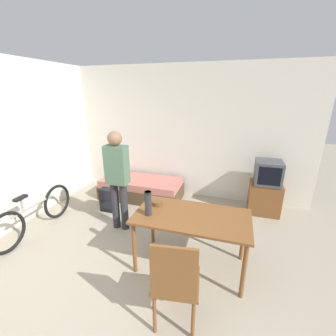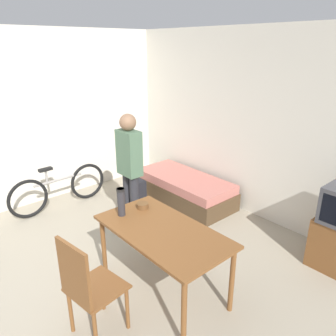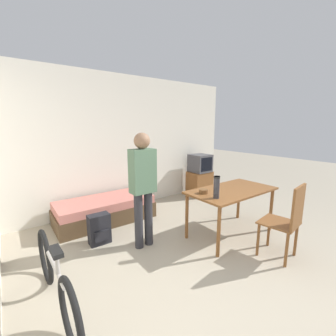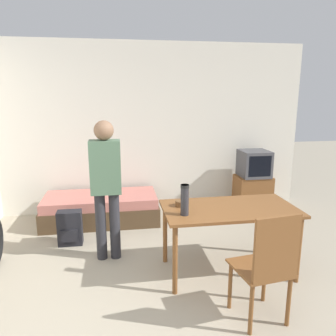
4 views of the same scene
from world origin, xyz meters
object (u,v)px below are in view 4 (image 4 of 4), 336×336
(thermos_flask, at_px, (185,199))
(mate_bowl, at_px, (181,203))
(tv, at_px, (253,182))
(wooden_chair, at_px, (268,264))
(person_standing, at_px, (106,181))
(daybed, at_px, (101,209))
(dining_table, at_px, (229,215))
(backpack, at_px, (70,228))

(thermos_flask, distance_m, mate_bowl, 0.30)
(tv, distance_m, wooden_chair, 2.80)
(mate_bowl, bearing_deg, person_standing, 153.91)
(daybed, relative_size, person_standing, 1.05)
(dining_table, bearing_deg, daybed, 130.28)
(dining_table, relative_size, thermos_flask, 4.52)
(tv, relative_size, wooden_chair, 1.01)
(daybed, height_order, thermos_flask, thermos_flask)
(daybed, height_order, dining_table, dining_table)
(mate_bowl, bearing_deg, backpack, 147.22)
(mate_bowl, xyz_separation_m, backpack, (-1.29, 0.83, -0.55))
(backpack, bearing_deg, wooden_chair, -45.14)
(thermos_flask, bearing_deg, tv, 50.63)
(dining_table, bearing_deg, backpack, 151.83)
(dining_table, bearing_deg, thermos_flask, -165.01)
(dining_table, distance_m, wooden_chair, 0.87)
(daybed, bearing_deg, wooden_chair, -60.35)
(daybed, bearing_deg, dining_table, -49.72)
(daybed, bearing_deg, thermos_flask, -63.50)
(dining_table, height_order, person_standing, person_standing)
(tv, bearing_deg, mate_bowl, -133.25)
(tv, distance_m, thermos_flask, 2.47)
(daybed, height_order, wooden_chair, wooden_chair)
(person_standing, bearing_deg, mate_bowl, -26.09)
(person_standing, bearing_deg, wooden_chair, -46.34)
(daybed, bearing_deg, backpack, -117.10)
(person_standing, height_order, backpack, person_standing)
(dining_table, distance_m, person_standing, 1.41)
(daybed, bearing_deg, tv, 1.85)
(mate_bowl, bearing_deg, daybed, 120.81)
(mate_bowl, bearing_deg, dining_table, -14.20)
(tv, height_order, wooden_chair, tv)
(wooden_chair, bearing_deg, mate_bowl, 117.77)
(wooden_chair, relative_size, backpack, 2.24)
(dining_table, xyz_separation_m, person_standing, (-1.28, 0.51, 0.29))
(tv, relative_size, backpack, 2.26)
(dining_table, relative_size, mate_bowl, 10.80)
(tv, xyz_separation_m, person_standing, (-2.32, -1.23, 0.45))
(tv, distance_m, mate_bowl, 2.24)
(wooden_chair, relative_size, thermos_flask, 3.25)
(person_standing, xyz_separation_m, backpack, (-0.49, 0.44, -0.72))
(backpack, bearing_deg, mate_bowl, -32.78)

